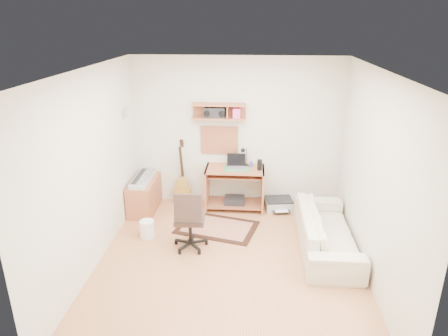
# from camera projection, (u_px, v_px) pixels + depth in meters

# --- Properties ---
(floor) EXTENTS (3.60, 4.00, 0.01)m
(floor) POSITION_uv_depth(u_px,v_px,m) (229.00, 263.00, 5.60)
(floor) COLOR #BD7B4E
(floor) RESTS_ON ground
(ceiling) EXTENTS (3.60, 4.00, 0.01)m
(ceiling) POSITION_uv_depth(u_px,v_px,m) (230.00, 70.00, 4.69)
(ceiling) COLOR white
(ceiling) RESTS_ON ground
(back_wall) EXTENTS (3.60, 0.01, 2.60)m
(back_wall) POSITION_uv_depth(u_px,v_px,m) (237.00, 133.00, 7.02)
(back_wall) COLOR beige
(back_wall) RESTS_ON ground
(left_wall) EXTENTS (0.01, 4.00, 2.60)m
(left_wall) POSITION_uv_depth(u_px,v_px,m) (91.00, 171.00, 5.27)
(left_wall) COLOR beige
(left_wall) RESTS_ON ground
(right_wall) EXTENTS (0.01, 4.00, 2.60)m
(right_wall) POSITION_uv_depth(u_px,v_px,m) (375.00, 179.00, 5.02)
(right_wall) COLOR beige
(right_wall) RESTS_ON ground
(wall_shelf) EXTENTS (0.90, 0.25, 0.26)m
(wall_shelf) POSITION_uv_depth(u_px,v_px,m) (219.00, 111.00, 6.78)
(wall_shelf) COLOR #AD603D
(wall_shelf) RESTS_ON back_wall
(cork_board) EXTENTS (0.64, 0.03, 0.49)m
(cork_board) POSITION_uv_depth(u_px,v_px,m) (219.00, 140.00, 7.06)
(cork_board) COLOR tan
(cork_board) RESTS_ON back_wall
(wall_photo) EXTENTS (0.02, 0.20, 0.15)m
(wall_photo) POSITION_uv_depth(u_px,v_px,m) (125.00, 114.00, 6.53)
(wall_photo) COLOR #4C8CBF
(wall_photo) RESTS_ON left_wall
(desk) EXTENTS (1.00, 0.55, 0.75)m
(desk) POSITION_uv_depth(u_px,v_px,m) (235.00, 188.00, 7.08)
(desk) COLOR #AD603D
(desk) RESTS_ON floor
(laptop) EXTENTS (0.33, 0.33, 0.24)m
(laptop) POSITION_uv_depth(u_px,v_px,m) (236.00, 162.00, 6.89)
(laptop) COLOR silver
(laptop) RESTS_ON desk
(speaker) EXTENTS (0.08, 0.08, 0.18)m
(speaker) POSITION_uv_depth(u_px,v_px,m) (260.00, 165.00, 6.84)
(speaker) COLOR black
(speaker) RESTS_ON desk
(desk_lamp) EXTENTS (0.11, 0.11, 0.33)m
(desk_lamp) POSITION_uv_depth(u_px,v_px,m) (246.00, 157.00, 7.01)
(desk_lamp) COLOR black
(desk_lamp) RESTS_ON desk
(pencil_cup) EXTENTS (0.06, 0.06, 0.09)m
(pencil_cup) POSITION_uv_depth(u_px,v_px,m) (251.00, 164.00, 7.01)
(pencil_cup) COLOR #3644A2
(pencil_cup) RESTS_ON desk
(boombox) EXTENTS (0.34, 0.16, 0.18)m
(boombox) POSITION_uv_depth(u_px,v_px,m) (215.00, 113.00, 6.79)
(boombox) COLOR black
(boombox) RESTS_ON wall_shelf
(rug) EXTENTS (1.39, 1.10, 0.02)m
(rug) POSITION_uv_depth(u_px,v_px,m) (217.00, 227.00, 6.53)
(rug) COLOR tan
(rug) RESTS_ON floor
(task_chair) EXTENTS (0.50, 0.50, 0.94)m
(task_chair) POSITION_uv_depth(u_px,v_px,m) (190.00, 218.00, 5.82)
(task_chair) COLOR #32231D
(task_chair) RESTS_ON floor
(cabinet) EXTENTS (0.40, 0.90, 0.55)m
(cabinet) POSITION_uv_depth(u_px,v_px,m) (144.00, 195.00, 7.06)
(cabinet) COLOR #AD603D
(cabinet) RESTS_ON floor
(music_keyboard) EXTENTS (0.26, 0.84, 0.07)m
(music_keyboard) POSITION_uv_depth(u_px,v_px,m) (143.00, 178.00, 6.95)
(music_keyboard) COLOR #B2B5BA
(music_keyboard) RESTS_ON cabinet
(guitar) EXTENTS (0.34, 0.24, 1.17)m
(guitar) POSITION_uv_depth(u_px,v_px,m) (182.00, 173.00, 7.20)
(guitar) COLOR #B58937
(guitar) RESTS_ON floor
(waste_basket) EXTENTS (0.23, 0.23, 0.27)m
(waste_basket) POSITION_uv_depth(u_px,v_px,m) (147.00, 229.00, 6.22)
(waste_basket) COLOR white
(waste_basket) RESTS_ON floor
(printer) EXTENTS (0.52, 0.43, 0.18)m
(printer) POSITION_uv_depth(u_px,v_px,m) (279.00, 204.00, 7.16)
(printer) COLOR #A5A8AA
(printer) RESTS_ON floor
(sofa) EXTENTS (0.56, 1.91, 0.75)m
(sofa) POSITION_uv_depth(u_px,v_px,m) (327.00, 225.00, 5.83)
(sofa) COLOR beige
(sofa) RESTS_ON floor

